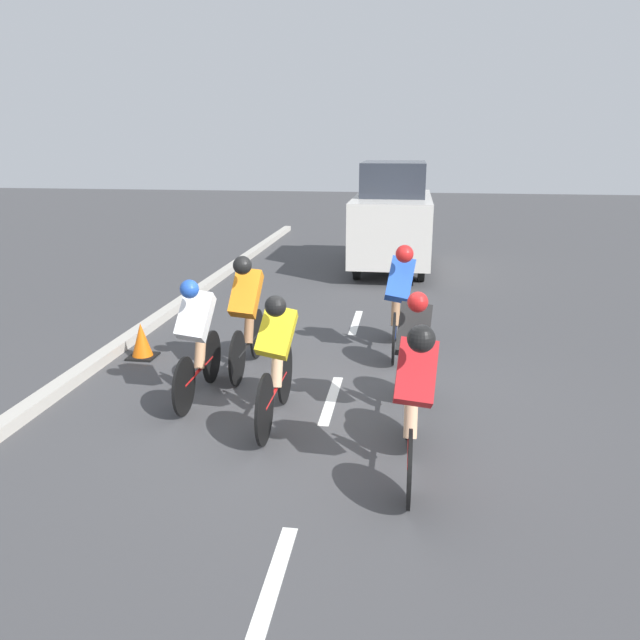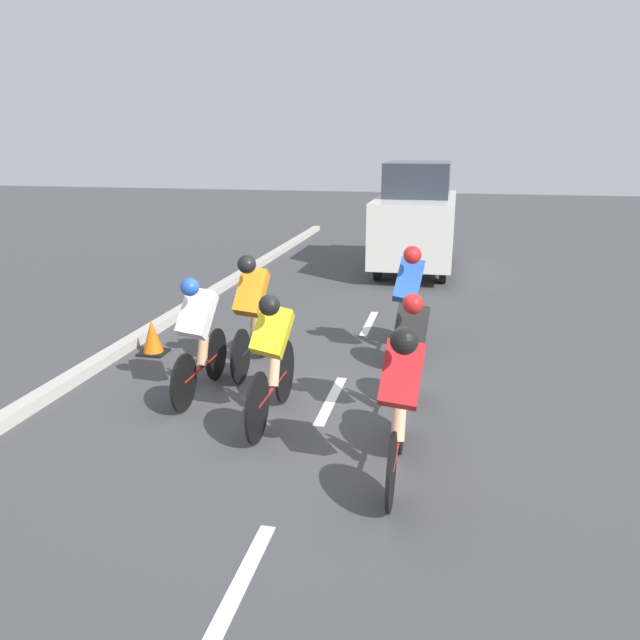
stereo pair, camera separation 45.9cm
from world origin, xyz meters
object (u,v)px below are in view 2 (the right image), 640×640
cyclist_orange (252,309)px  support_car (416,218)px  cyclist_yellow (272,356)px  cyclist_white (198,334)px  cyclist_red (400,398)px  traffic_cone (152,337)px  cyclist_black (409,354)px  cyclist_blue (407,297)px

cyclist_orange → support_car: bearing=-102.6°
cyclist_yellow → cyclist_white: bearing=-26.4°
cyclist_red → traffic_cone: (3.66, -2.70, -0.55)m
cyclist_black → cyclist_blue: (0.19, -2.13, 0.07)m
cyclist_yellow → cyclist_white: size_ratio=1.07×
cyclist_yellow → traffic_cone: bearing=-38.1°
cyclist_white → traffic_cone: bearing=-45.5°
cyclist_black → cyclist_blue: 2.14m
cyclist_orange → support_car: 7.21m
cyclist_red → cyclist_blue: 3.38m
support_car → traffic_cone: (3.16, 6.69, -0.95)m
cyclist_black → cyclist_yellow: (1.37, 0.32, -0.01)m
cyclist_blue → support_car: bearing=-87.2°
cyclist_orange → cyclist_white: size_ratio=1.04×
cyclist_orange → support_car: (-1.58, -7.03, 0.36)m
cyclist_orange → cyclist_white: (0.33, 0.93, -0.06)m
cyclist_black → traffic_cone: (3.64, -1.46, -0.53)m
cyclist_orange → cyclist_white: cyclist_orange is taller
traffic_cone → cyclist_white: bearing=134.5°
support_car → cyclist_yellow: bearing=84.0°
cyclist_orange → traffic_cone: 1.72m
cyclist_black → support_car: 8.17m
cyclist_blue → cyclist_orange: (1.87, 1.01, -0.01)m
cyclist_yellow → cyclist_orange: bearing=-64.4°
cyclist_red → cyclist_yellow: bearing=-33.5°
cyclist_red → cyclist_blue: size_ratio=0.95×
cyclist_white → support_car: (-1.91, -7.96, 0.42)m
cyclist_black → support_car: size_ratio=0.42×
cyclist_white → cyclist_blue: bearing=-138.6°
support_car → cyclist_red: bearing=93.1°
support_car → traffic_cone: size_ratio=8.01×
cyclist_black → traffic_cone: bearing=-21.8°
cyclist_red → cyclist_yellow: cyclist_red is taller
support_car → cyclist_black: bearing=93.4°
cyclist_orange → support_car: size_ratio=0.43×
cyclist_red → cyclist_white: cyclist_red is taller
cyclist_white → traffic_cone: cyclist_white is taller
cyclist_red → cyclist_orange: 3.15m
cyclist_blue → traffic_cone: cyclist_blue is taller
cyclist_red → support_car: bearing=-86.9°
cyclist_white → support_car: 8.20m
cyclist_red → cyclist_blue: (0.21, -3.37, 0.04)m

